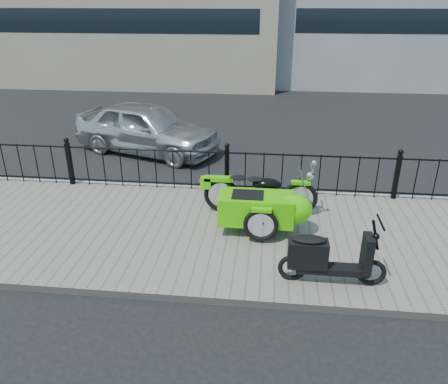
# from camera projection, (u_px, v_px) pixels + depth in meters

# --- Properties ---
(ground) EXTENTS (120.00, 120.00, 0.00)m
(ground) POSITION_uv_depth(u_px,v_px,m) (220.00, 224.00, 8.37)
(ground) COLOR black
(ground) RESTS_ON ground
(sidewalk) EXTENTS (30.00, 3.80, 0.12)m
(sidewalk) POSITION_uv_depth(u_px,v_px,m) (217.00, 234.00, 7.89)
(sidewalk) COLOR slate
(sidewalk) RESTS_ON ground
(curb) EXTENTS (30.00, 0.10, 0.12)m
(curb) POSITION_uv_depth(u_px,v_px,m) (228.00, 190.00, 9.65)
(curb) COLOR gray
(curb) RESTS_ON ground
(iron_fence) EXTENTS (14.11, 0.11, 1.08)m
(iron_fence) POSITION_uv_depth(u_px,v_px,m) (227.00, 171.00, 9.30)
(iron_fence) COLOR black
(iron_fence) RESTS_ON sidewalk
(motorcycle_sidecar) EXTENTS (2.28, 1.48, 0.98)m
(motorcycle_sidecar) POSITION_uv_depth(u_px,v_px,m) (266.00, 205.00, 7.77)
(motorcycle_sidecar) COLOR black
(motorcycle_sidecar) RESTS_ON sidewalk
(scooter) EXTENTS (1.57, 0.46, 1.06)m
(scooter) POSITION_uv_depth(u_px,v_px,m) (325.00, 258.00, 6.31)
(scooter) COLOR black
(scooter) RESTS_ON sidewalk
(spare_tire) EXTENTS (0.56, 0.52, 0.67)m
(spare_tire) POSITION_uv_depth(u_px,v_px,m) (239.00, 206.00, 8.03)
(spare_tire) COLOR black
(spare_tire) RESTS_ON sidewalk
(sedan_car) EXTENTS (4.36, 2.88, 1.38)m
(sedan_car) POSITION_uv_depth(u_px,v_px,m) (147.00, 128.00, 11.91)
(sedan_car) COLOR silver
(sedan_car) RESTS_ON ground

